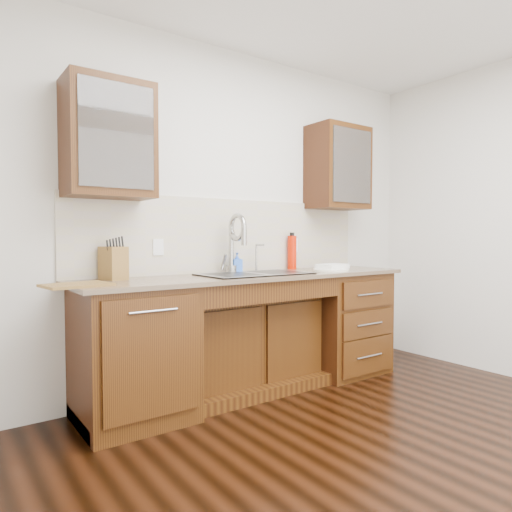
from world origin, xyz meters
TOP-DOWN VIEW (x-y plane):
  - ground at (0.00, 0.00)m, footprint 4.00×3.50m
  - wall_back at (0.00, 1.80)m, footprint 4.00×0.10m
  - base_cabinet_left at (-0.95, 1.44)m, footprint 0.70×0.62m
  - base_cabinet_center at (0.00, 1.53)m, footprint 1.20×0.44m
  - base_cabinet_right at (0.95, 1.44)m, footprint 0.70×0.62m
  - countertop at (0.00, 1.43)m, footprint 2.70×0.65m
  - backsplash at (0.00, 1.74)m, footprint 2.70×0.02m
  - sink at (0.00, 1.41)m, footprint 0.84×0.46m
  - faucet at (-0.07, 1.64)m, footprint 0.04×0.04m
  - filter_tap at (0.18, 1.65)m, footprint 0.02×0.02m
  - upper_cabinet_left at (-1.05, 1.58)m, footprint 0.55×0.34m
  - upper_cabinet_right at (1.05, 1.58)m, footprint 0.55×0.34m
  - outlet_left at (-0.65, 1.73)m, footprint 0.08×0.01m
  - outlet_right at (0.65, 1.73)m, footprint 0.08×0.01m
  - soap_bottle at (-0.02, 1.64)m, footprint 0.09×0.09m
  - water_bottle at (0.59, 1.68)m, footprint 0.08×0.08m
  - plate at (0.71, 1.32)m, footprint 0.32×0.32m
  - dish_towel at (0.77, 1.36)m, footprint 0.26×0.20m
  - knife_block at (-1.02, 1.61)m, footprint 0.15×0.22m
  - cutting_board at (-1.33, 1.32)m, footprint 0.39×0.30m
  - cup_left_a at (-1.19, 1.58)m, footprint 0.16×0.16m
  - cup_left_b at (-0.98, 1.58)m, footprint 0.11×0.11m
  - cup_right_a at (0.94, 1.58)m, footprint 0.12×0.12m
  - cup_right_b at (1.18, 1.58)m, footprint 0.11×0.11m

SIDE VIEW (x-z plane):
  - ground at x=0.00m, z-range -0.10..0.00m
  - base_cabinet_center at x=0.00m, z-range 0.00..0.70m
  - base_cabinet_left at x=-0.95m, z-range 0.00..0.88m
  - base_cabinet_right at x=0.95m, z-range 0.00..0.88m
  - sink at x=0.00m, z-range 0.73..0.92m
  - countertop at x=0.00m, z-range 0.88..0.91m
  - cutting_board at x=-1.33m, z-range 0.91..0.93m
  - plate at x=0.71m, z-range 0.91..0.93m
  - dish_towel at x=0.77m, z-range 0.93..0.96m
  - soap_bottle at x=-0.02m, z-range 0.91..1.07m
  - knife_block at x=-1.02m, z-range 0.91..1.13m
  - filter_tap at x=0.18m, z-range 0.91..1.15m
  - water_bottle at x=0.59m, z-range 0.91..1.20m
  - faucet at x=-0.07m, z-range 0.91..1.31m
  - outlet_left at x=-0.65m, z-range 1.06..1.18m
  - outlet_right at x=0.65m, z-range 1.06..1.18m
  - backsplash at x=0.00m, z-range 0.91..1.50m
  - wall_back at x=0.00m, z-range 0.00..2.70m
  - cup_right_b at x=1.18m, z-range 1.72..1.82m
  - cup_right_a at x=0.94m, z-range 1.72..1.82m
  - cup_left_b at x=-0.98m, z-range 1.72..1.82m
  - cup_left_a at x=-1.19m, z-range 1.72..1.83m
  - upper_cabinet_left at x=-1.05m, z-range 1.45..2.20m
  - upper_cabinet_right at x=1.05m, z-range 1.45..2.20m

